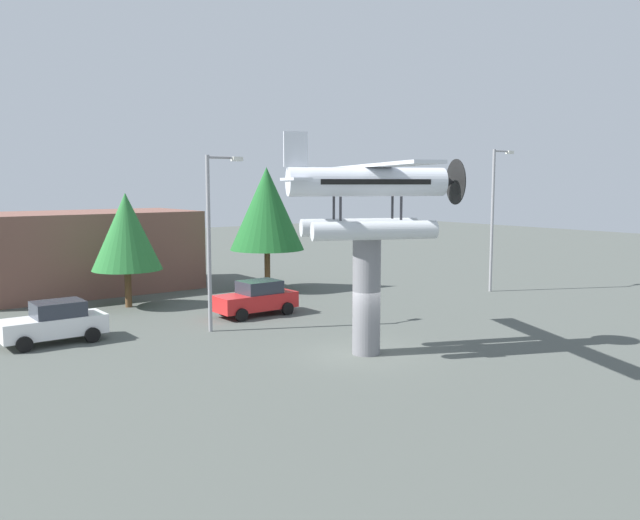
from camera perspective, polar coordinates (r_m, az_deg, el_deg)
ground_plane at (r=26.24m, az=4.01°, el=-8.11°), size 140.00×140.00×0.00m
display_pedestal at (r=25.75m, az=4.06°, el=-3.16°), size 1.10×1.10×4.59m
floatplane_monument at (r=25.41m, az=4.41°, el=5.70°), size 7.17×9.95×4.00m
car_near_white at (r=29.87m, az=-22.08°, el=-5.03°), size 4.20×2.02×1.76m
car_mid_red at (r=33.61m, az=-5.53°, el=-3.30°), size 4.20×2.02×1.76m
streetlight_primary at (r=29.82m, az=-9.31°, el=2.58°), size 1.84×0.28×7.94m
streetlight_secondary at (r=41.86m, az=14.90°, el=4.18°), size 1.84×0.28×8.74m
storefront_building at (r=43.16m, az=-19.97°, el=0.67°), size 13.36×7.03×4.93m
tree_east at (r=36.72m, az=-16.47°, el=2.37°), size 3.73×3.73×6.18m
tree_center_back at (r=40.96m, az=-4.64°, el=4.46°), size 4.61×4.61×7.68m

